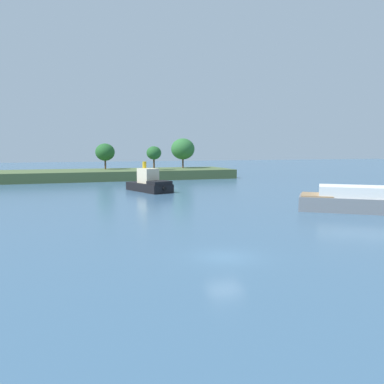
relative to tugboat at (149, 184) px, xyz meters
name	(u,v)px	position (x,y,z in m)	size (l,w,h in m)	color
ground_plane	(225,257)	(-4.30, -44.14, -1.37)	(400.00, 400.00, 0.00)	#3D607F
treeline_island	(57,171)	(-15.62, 30.60, 0.83)	(84.57, 16.58, 10.22)	#4C6038
tugboat	(149,184)	(0.00, 0.00, 0.00)	(6.89, 10.74, 5.27)	black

